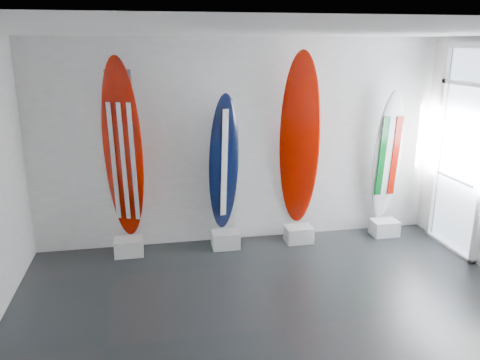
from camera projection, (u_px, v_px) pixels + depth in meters
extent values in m
plane|color=black|center=(285.00, 327.00, 5.07)|extent=(6.00, 6.00, 0.00)
plane|color=white|center=(293.00, 32.00, 4.25)|extent=(6.00, 6.00, 0.00)
plane|color=silver|center=(240.00, 143.00, 7.02)|extent=(6.00, 0.00, 6.00)
plane|color=silver|center=(436.00, 344.00, 2.30)|extent=(6.00, 0.00, 6.00)
cube|color=silver|center=(129.00, 247.00, 6.79)|extent=(0.40, 0.30, 0.24)
ellipsoid|color=#940B00|center=(123.00, 150.00, 6.51)|extent=(0.61, 0.41, 2.53)
cube|color=silver|center=(226.00, 240.00, 7.05)|extent=(0.40, 0.30, 0.24)
ellipsoid|color=black|center=(224.00, 164.00, 6.83)|extent=(0.51, 0.36, 2.03)
cube|color=silver|center=(299.00, 234.00, 7.25)|extent=(0.40, 0.30, 0.24)
ellipsoid|color=#940B00|center=(300.00, 141.00, 6.96)|extent=(0.66, 0.49, 2.60)
cube|color=silver|center=(384.00, 228.00, 7.50)|extent=(0.40, 0.30, 0.24)
ellipsoid|color=white|center=(387.00, 156.00, 7.29)|extent=(0.47, 0.27, 2.03)
cube|color=silver|center=(73.00, 228.00, 6.88)|extent=(0.09, 0.02, 0.13)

